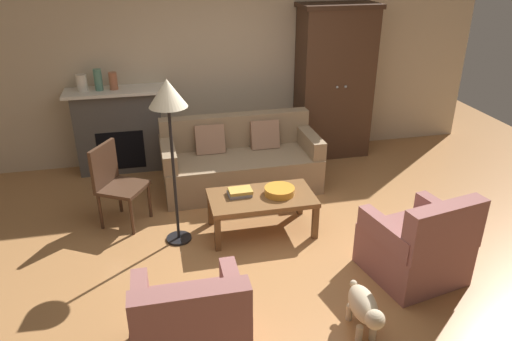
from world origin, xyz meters
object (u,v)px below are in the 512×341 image
Objects in this scene: couch at (240,163)px; armoire at (334,82)px; armchair_near_right at (417,247)px; coffee_table at (262,200)px; book_stack at (240,192)px; floor_lamp at (168,103)px; armchair_near_left at (191,331)px; mantel_vase_cream at (82,83)px; fireplace at (120,130)px; dog at (364,307)px; mantel_vase_terracotta at (113,81)px; fruit_bowl at (280,191)px; side_chair_wooden at (115,180)px; mantel_vase_jade at (98,80)px.

armoire is at bearing 27.48° from couch.
coffee_table is at bearing 138.12° from armchair_near_right.
book_stack is 1.22m from floor_lamp.
armchair_near_left is 2.05m from floor_lamp.
mantel_vase_cream is at bearing 116.91° from floor_lamp.
armchair_near_right reaches higher than couch.
fireplace is 1.43× the size of armchair_near_left.
armchair_near_right is at bearing 36.61° from dog.
mantel_vase_terracotta reaches higher than mantel_vase_cream.
floor_lamp reaches higher than coffee_table.
mantel_vase_terracotta reaches higher than fireplace.
book_stack is 0.28× the size of armchair_near_right.
armoire reaches higher than fruit_bowl.
fireplace is 1.40× the size of side_chair_wooden.
mantel_vase_jade is at bearing 120.23° from dog.
armchair_near_left is 0.98× the size of armchair_near_right.
armchair_near_left is at bearing -178.79° from dog.
side_chair_wooden is at bearing -158.91° from couch.
fireplace is 0.66m from mantel_vase_terracotta.
mantel_vase_jade reaches higher than armchair_near_left.
couch is at bearing -24.41° from mantel_vase_cream.
mantel_vase_jade is at bearing 96.68° from side_chair_wooden.
mantel_vase_cream is at bearing 180.00° from mantel_vase_jade.
armoire is at bearing -1.03° from mantel_vase_cream.
fruit_bowl is at bearing -0.74° from coffee_table.
mantel_vase_terracotta is at bearing 0.00° from mantel_vase_cream.
mantel_vase_terracotta is 4.17m from dog.
dog is (1.31, -1.66, -1.23)m from floor_lamp.
armoire reaches higher than mantel_vase_cream.
armoire is at bearing 38.21° from floor_lamp.
armoire is 2.39× the size of armchair_near_left.
book_stack is 0.29× the size of armchair_near_left.
book_stack is (-0.41, 0.07, -0.01)m from fruit_bowl.
floor_lamp is (-0.88, 0.02, 1.11)m from coffee_table.
fruit_bowl is at bearing -79.46° from couch.
mantel_vase_cream is 0.20m from mantel_vase_jade.
armchair_near_left is at bearing -78.38° from mantel_vase_jade.
floor_lamp reaches higher than fireplace.
dog is (0.24, -1.64, -0.21)m from fruit_bowl.
mantel_vase_jade is 0.30× the size of side_chair_wooden.
mantel_vase_jade is at bearing 133.44° from armchair_near_right.
mantel_vase_terracotta is 0.38× the size of dog.
mantel_vase_terracotta reaches higher than book_stack.
fireplace reaches higher than fruit_bowl.
couch is 3.36× the size of dog.
mantel_vase_cream is (-1.64, 1.87, 0.77)m from book_stack.
mantel_vase_cream is at bearing 104.64° from armchair_near_left.
fireplace is 3.68m from armchair_near_left.
dog is at bearing -61.97° from mantel_vase_terracotta.
armoire is at bearing 73.45° from dog.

